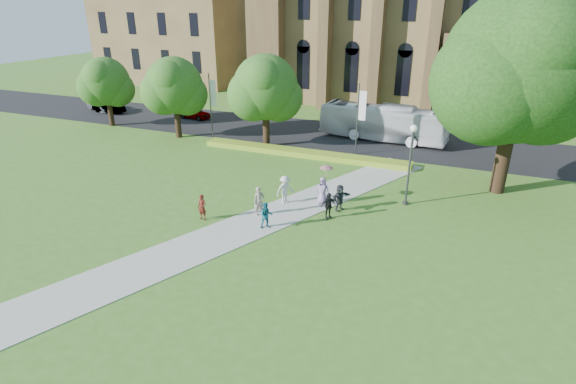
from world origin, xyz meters
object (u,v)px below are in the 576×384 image
at_px(tour_coach, 383,123).
at_px(car_2, 101,104).
at_px(streetlamp, 411,156).
at_px(large_tree, 521,66).
at_px(car_1, 109,107).
at_px(car_0, 194,113).
at_px(pedestrian_0, 202,207).

height_order(tour_coach, car_2, tour_coach).
height_order(streetlamp, tour_coach, streetlamp).
height_order(large_tree, tour_coach, large_tree).
bearing_deg(tour_coach, car_2, 96.46).
relative_size(large_tree, car_1, 3.20).
bearing_deg(car_0, car_1, 105.64).
xyz_separation_m(car_0, car_1, (-10.76, -1.30, 0.03)).
distance_m(car_2, pedestrian_0, 33.67).
height_order(car_0, car_1, car_1).
relative_size(large_tree, tour_coach, 1.12).
distance_m(large_tree, tour_coach, 15.12).
bearing_deg(car_0, large_tree, -98.93).
distance_m(streetlamp, large_tree, 8.73).
xyz_separation_m(car_0, pedestrian_0, (14.26, -21.09, 0.15)).
distance_m(tour_coach, pedestrian_0, 21.73).
bearing_deg(pedestrian_0, car_0, 127.02).
bearing_deg(streetlamp, car_2, 160.11).
relative_size(car_1, pedestrian_0, 2.62).
xyz_separation_m(tour_coach, car_1, (-31.63, -0.89, -0.96)).
xyz_separation_m(streetlamp, car_1, (-35.93, 12.97, -2.60)).
xyz_separation_m(streetlamp, large_tree, (5.50, 4.50, 5.07)).
relative_size(car_1, car_2, 0.90).
height_order(streetlamp, car_1, streetlamp).
distance_m(streetlamp, car_0, 29.05).
xyz_separation_m(large_tree, car_0, (-30.67, 9.77, -7.69)).
bearing_deg(tour_coach, streetlamp, -156.71).
bearing_deg(pedestrian_0, car_1, 144.62).
height_order(car_1, car_2, car_1).
distance_m(large_tree, car_0, 33.09).
bearing_deg(pedestrian_0, streetlamp, 34.97).
relative_size(large_tree, car_0, 3.44).
relative_size(streetlamp, car_2, 1.14).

